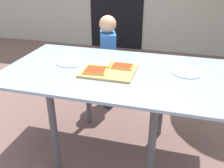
{
  "coord_description": "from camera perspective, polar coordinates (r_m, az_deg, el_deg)",
  "views": [
    {
      "loc": [
        0.41,
        -1.53,
        1.36
      ],
      "look_at": [
        -0.01,
        0.0,
        0.59
      ],
      "focal_mm": 40.2,
      "sensor_mm": 36.0,
      "label": 1
    }
  ],
  "objects": [
    {
      "name": "ground_plane",
      "position": [
        2.09,
        0.36,
        -14.75
      ],
      "size": [
        16.0,
        16.0,
        0.0
      ],
      "primitive_type": "plane",
      "color": "brown"
    },
    {
      "name": "dining_table",
      "position": [
        1.75,
        0.42,
        0.68
      ],
      "size": [
        1.51,
        0.86,
        0.69
      ],
      "color": "#8FA5BB",
      "rests_on": "ground"
    },
    {
      "name": "cutting_board",
      "position": [
        1.7,
        -0.67,
        3.07
      ],
      "size": [
        0.35,
        0.31,
        0.02
      ],
      "primitive_type": "cube",
      "color": "tan",
      "rests_on": "dining_table"
    },
    {
      "name": "pizza_slice_near_left",
      "position": [
        1.65,
        -3.95,
        2.95
      ],
      "size": [
        0.16,
        0.11,
        0.02
      ],
      "color": "gold",
      "rests_on": "cutting_board"
    },
    {
      "name": "pizza_slice_far_right",
      "position": [
        1.73,
        2.38,
        4.08
      ],
      "size": [
        0.15,
        0.1,
        0.02
      ],
      "color": "gold",
      "rests_on": "cutting_board"
    },
    {
      "name": "pizza_slice_far_left",
      "position": [
        1.77,
        -2.72,
        4.61
      ],
      "size": [
        0.15,
        0.11,
        0.02
      ],
      "color": "gold",
      "rests_on": "cutting_board"
    },
    {
      "name": "plate_white_right",
      "position": [
        1.75,
        16.72,
        2.56
      ],
      "size": [
        0.21,
        0.21,
        0.01
      ],
      "primitive_type": "cylinder",
      "color": "white",
      "rests_on": "dining_table"
    },
    {
      "name": "plate_white_left",
      "position": [
        1.87,
        -9.35,
        4.91
      ],
      "size": [
        0.21,
        0.21,
        0.01
      ],
      "primitive_type": "cylinder",
      "color": "white",
      "rests_on": "dining_table"
    },
    {
      "name": "child_left",
      "position": [
        2.46,
        -0.93,
        6.07
      ],
      "size": [
        0.21,
        0.27,
        0.93
      ],
      "color": "#2B3651",
      "rests_on": "ground"
    }
  ]
}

